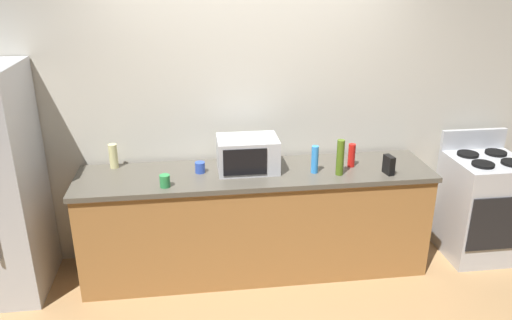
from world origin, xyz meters
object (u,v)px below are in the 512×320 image
(bottle_vinegar, at_px, (113,156))
(bottle_olive_oil, at_px, (340,157))
(stove_range, at_px, (481,206))
(mug_blue, at_px, (200,167))
(microwave, at_px, (248,154))
(bottle_spray_cleaner, at_px, (315,159))
(mug_green, at_px, (165,181))
(bottle_hot_sauce, at_px, (352,155))
(cordless_phone, at_px, (389,165))

(bottle_vinegar, relative_size, bottle_olive_oil, 0.70)
(stove_range, bearing_deg, mug_blue, 179.05)
(mug_blue, bearing_deg, microwave, 1.16)
(bottle_spray_cleaner, height_order, mug_green, bottle_spray_cleaner)
(bottle_vinegar, distance_m, bottle_hot_sauce, 1.93)
(bottle_hot_sauce, bearing_deg, mug_blue, 178.57)
(stove_range, distance_m, bottle_vinegar, 3.19)
(bottle_vinegar, height_order, bottle_hot_sauce, bottle_vinegar)
(bottle_spray_cleaner, bearing_deg, mug_blue, 172.55)
(microwave, distance_m, bottle_vinegar, 1.09)
(bottle_hot_sauce, bearing_deg, mug_green, -172.00)
(bottle_olive_oil, bearing_deg, microwave, 164.85)
(cordless_phone, bearing_deg, bottle_spray_cleaner, 160.55)
(microwave, relative_size, cordless_phone, 3.20)
(mug_blue, xyz_separation_m, mug_green, (-0.27, -0.24, 0.00))
(microwave, xyz_separation_m, mug_green, (-0.65, -0.25, -0.09))
(bottle_olive_oil, bearing_deg, bottle_vinegar, 167.85)
(mug_green, bearing_deg, bottle_vinegar, 133.89)
(bottle_vinegar, xyz_separation_m, bottle_spray_cleaner, (1.59, -0.32, 0.01))
(cordless_phone, distance_m, bottle_spray_cleaner, 0.58)
(bottle_spray_cleaner, bearing_deg, stove_range, 2.87)
(bottle_vinegar, xyz_separation_m, bottle_olive_oil, (1.78, -0.38, 0.04))
(microwave, distance_m, mug_blue, 0.39)
(mug_blue, bearing_deg, bottle_spray_cleaner, -7.45)
(microwave, xyz_separation_m, bottle_olive_oil, (0.70, -0.19, 0.01))
(bottle_olive_oil, height_order, mug_green, bottle_olive_oil)
(bottle_spray_cleaner, distance_m, bottle_olive_oil, 0.20)
(bottle_hot_sauce, bearing_deg, cordless_phone, -37.58)
(cordless_phone, relative_size, bottle_hot_sauce, 0.78)
(cordless_phone, bearing_deg, bottle_hot_sauce, 132.98)
(mug_blue, bearing_deg, bottle_vinegar, 163.88)
(stove_range, xyz_separation_m, bottle_hot_sauce, (-1.21, 0.01, 0.54))
(bottle_vinegar, xyz_separation_m, mug_green, (0.42, -0.44, -0.05))
(stove_range, bearing_deg, bottle_vinegar, 175.63)
(stove_range, distance_m, mug_blue, 2.49)
(cordless_phone, bearing_deg, stove_range, 0.99)
(stove_range, bearing_deg, bottle_olive_oil, -174.00)
(stove_range, bearing_deg, bottle_hot_sauce, 179.55)
(microwave, distance_m, bottle_olive_oil, 0.73)
(bottle_vinegar, distance_m, mug_blue, 0.72)
(bottle_spray_cleaner, height_order, bottle_hot_sauce, bottle_spray_cleaner)
(cordless_phone, bearing_deg, bottle_olive_oil, 165.29)
(microwave, bearing_deg, bottle_olive_oil, -15.15)
(stove_range, xyz_separation_m, bottle_vinegar, (-3.13, 0.24, 0.54))
(microwave, bearing_deg, mug_green, -159.01)
(stove_range, bearing_deg, microwave, 178.67)
(mug_green, bearing_deg, stove_range, 4.23)
(bottle_hot_sauce, bearing_deg, stove_range, -0.45)
(bottle_olive_oil, height_order, mug_blue, bottle_olive_oil)
(bottle_olive_oil, bearing_deg, bottle_hot_sauce, 46.69)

